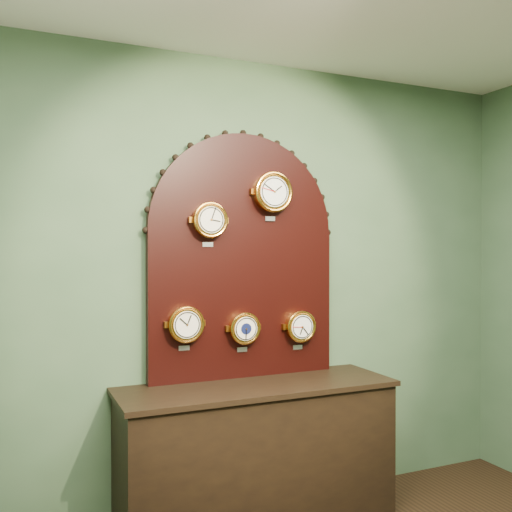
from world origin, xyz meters
name	(u,v)px	position (x,y,z in m)	size (l,w,h in m)	color
wall_back	(240,284)	(0.00, 2.50, 1.40)	(4.00, 4.00, 0.00)	#425E40
shop_counter	(257,457)	(0.00, 2.23, 0.40)	(1.60, 0.50, 0.80)	black
display_board	(243,248)	(0.00, 2.45, 1.63)	(1.26, 0.06, 1.53)	black
roman_clock	(210,220)	(-0.24, 2.38, 1.79)	(0.21, 0.08, 0.26)	orange
arabic_clock	(272,192)	(0.17, 2.38, 1.97)	(0.25, 0.08, 0.30)	orange
hygrometer	(186,324)	(-0.39, 2.38, 1.18)	(0.22, 0.08, 0.27)	orange
barometer	(244,328)	(-0.02, 2.38, 1.14)	(0.20, 0.08, 0.25)	orange
tide_clock	(300,326)	(0.36, 2.38, 1.13)	(0.20, 0.08, 0.25)	orange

